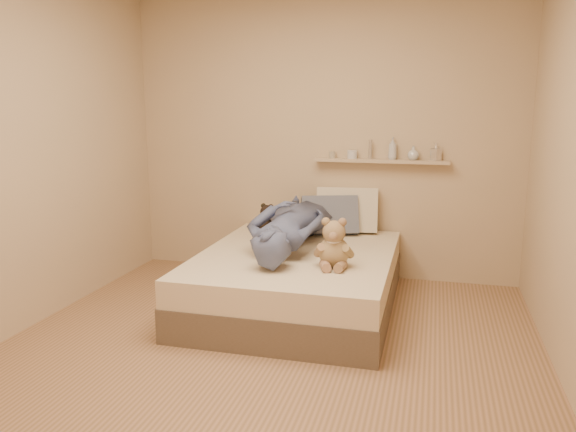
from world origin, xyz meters
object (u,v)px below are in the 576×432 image
(bed, at_px, (297,280))
(dark_plush, at_px, (268,222))
(person, at_px, (291,223))
(wall_shelf, at_px, (381,161))
(pillow_grey, at_px, (330,216))
(teddy_bear, at_px, (334,247))
(game_console, at_px, (270,251))
(pillow_cream, at_px, (347,210))

(bed, relative_size, dark_plush, 6.60)
(person, relative_size, wall_shelf, 1.37)
(pillow_grey, bearing_deg, bed, -100.83)
(teddy_bear, height_order, wall_shelf, wall_shelf)
(teddy_bear, xyz_separation_m, wall_shelf, (0.20, 1.24, 0.50))
(wall_shelf, bearing_deg, person, -132.20)
(game_console, xyz_separation_m, wall_shelf, (0.61, 1.45, 0.51))
(bed, distance_m, wall_shelf, 1.38)
(game_console, bearing_deg, person, 92.62)
(teddy_bear, bearing_deg, pillow_grey, 102.14)
(pillow_grey, distance_m, wall_shelf, 0.67)
(game_console, relative_size, pillow_cream, 0.31)
(pillow_cream, bearing_deg, bed, -107.81)
(person, distance_m, wall_shelf, 1.07)
(bed, distance_m, game_console, 0.66)
(pillow_cream, relative_size, person, 0.34)
(wall_shelf, bearing_deg, pillow_cream, -164.42)
(person, bearing_deg, dark_plush, -48.20)
(pillow_cream, bearing_deg, person, -119.83)
(bed, xyz_separation_m, pillow_grey, (0.13, 0.69, 0.40))
(pillow_grey, height_order, person, person)
(bed, relative_size, wall_shelf, 1.58)
(game_console, distance_m, dark_plush, 1.10)
(pillow_cream, distance_m, person, 0.73)
(dark_plush, relative_size, person, 0.18)
(bed, height_order, wall_shelf, wall_shelf)
(dark_plush, bearing_deg, game_console, -72.51)
(bed, xyz_separation_m, dark_plush, (-0.39, 0.51, 0.35))
(bed, bearing_deg, teddy_bear, -43.03)
(dark_plush, height_order, wall_shelf, wall_shelf)
(bed, height_order, pillow_grey, pillow_grey)
(pillow_cream, distance_m, pillow_grey, 0.20)
(game_console, distance_m, wall_shelf, 1.65)
(teddy_bear, distance_m, wall_shelf, 1.35)
(teddy_bear, xyz_separation_m, pillow_cream, (-0.08, 1.16, 0.05))
(person, bearing_deg, teddy_bear, 129.24)
(game_console, xyz_separation_m, person, (-0.03, 0.73, 0.05))
(bed, distance_m, dark_plush, 0.73)
(game_console, xyz_separation_m, teddy_bear, (0.41, 0.21, 0.01))
(dark_plush, bearing_deg, teddy_bear, -48.38)
(pillow_grey, bearing_deg, person, -114.88)
(dark_plush, height_order, pillow_cream, pillow_cream)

